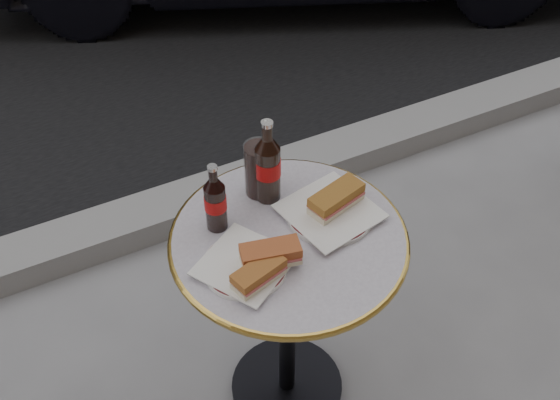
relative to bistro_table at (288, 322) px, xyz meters
name	(u,v)px	position (x,y,z in m)	size (l,w,h in m)	color
ground	(287,388)	(0.00, 0.00, -0.37)	(80.00, 80.00, 0.00)	gray
curb	(187,206)	(0.00, 0.90, -0.32)	(40.00, 0.20, 0.12)	gray
bistro_table	(288,322)	(0.00, 0.00, 0.00)	(0.62, 0.62, 0.73)	#BAB2C4
plate_left	(245,266)	(-0.14, -0.04, 0.37)	(0.21, 0.21, 0.01)	white
plate_right	(330,213)	(0.13, 0.02, 0.37)	(0.23, 0.23, 0.01)	silver
sandwich_left_a	(259,275)	(-0.13, -0.11, 0.40)	(0.13, 0.06, 0.05)	#A05C28
sandwich_left_b	(271,255)	(-0.08, -0.07, 0.40)	(0.15, 0.07, 0.05)	#AB532B
sandwich_right	(336,200)	(0.15, 0.03, 0.41)	(0.15, 0.07, 0.05)	#986126
cola_bottle_left	(215,197)	(-0.15, 0.12, 0.47)	(0.06, 0.06, 0.21)	black
cola_bottle_right	(268,161)	(0.02, 0.16, 0.49)	(0.07, 0.07, 0.25)	black
cola_glass	(259,169)	(0.01, 0.19, 0.45)	(0.08, 0.08, 0.16)	black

